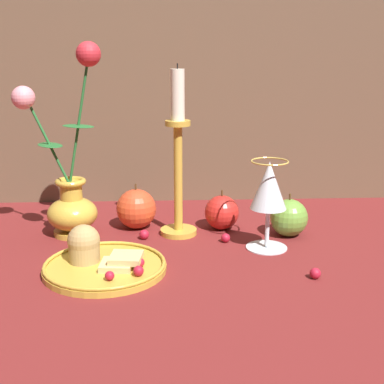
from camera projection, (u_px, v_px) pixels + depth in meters
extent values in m
plane|color=maroon|center=(166.00, 251.00, 0.98)|extent=(2.40, 2.40, 0.00)
cylinder|color=gold|center=(72.00, 232.00, 1.06)|extent=(0.08, 0.08, 0.01)
ellipsoid|color=gold|center=(71.00, 214.00, 1.05)|extent=(0.10, 0.10, 0.07)
cylinder|color=gold|center=(69.00, 192.00, 1.04)|extent=(0.04, 0.04, 0.04)
torus|color=gold|center=(69.00, 182.00, 1.03)|extent=(0.06, 0.06, 0.01)
cylinder|color=#23662D|center=(46.00, 141.00, 1.00)|extent=(0.08, 0.02, 0.17)
ellipsoid|color=#23662D|center=(48.00, 145.00, 1.01)|extent=(0.07, 0.08, 0.00)
sphere|color=pink|center=(21.00, 98.00, 0.97)|extent=(0.04, 0.04, 0.04)
cylinder|color=#23662D|center=(77.00, 120.00, 1.00)|extent=(0.05, 0.01, 0.24)
ellipsoid|color=#23662D|center=(76.00, 126.00, 1.00)|extent=(0.08, 0.07, 0.00)
sphere|color=red|center=(86.00, 54.00, 0.97)|extent=(0.05, 0.05, 0.05)
cylinder|color=gold|center=(103.00, 268.00, 0.89)|extent=(0.20, 0.20, 0.01)
torus|color=gold|center=(102.00, 264.00, 0.88)|extent=(0.20, 0.20, 0.01)
cylinder|color=tan|center=(82.00, 251.00, 0.90)|extent=(0.05, 0.05, 0.04)
sphere|color=tan|center=(81.00, 241.00, 0.89)|extent=(0.05, 0.05, 0.05)
cube|color=#DBBC7A|center=(114.00, 265.00, 0.87)|extent=(0.06, 0.06, 0.01)
cube|color=#DBBC7A|center=(124.00, 258.00, 0.88)|extent=(0.06, 0.06, 0.01)
sphere|color=#AD192D|center=(107.00, 276.00, 0.83)|extent=(0.02, 0.02, 0.02)
sphere|color=#AD192D|center=(136.00, 271.00, 0.84)|extent=(0.02, 0.02, 0.02)
sphere|color=#AD192D|center=(138.00, 263.00, 0.88)|extent=(0.02, 0.02, 0.02)
sphere|color=#AD192D|center=(129.00, 255.00, 0.91)|extent=(0.02, 0.02, 0.02)
cylinder|color=silver|center=(264.00, 247.00, 0.99)|extent=(0.08, 0.08, 0.00)
cylinder|color=silver|center=(265.00, 227.00, 0.98)|extent=(0.01, 0.01, 0.07)
cone|color=silver|center=(267.00, 185.00, 0.96)|extent=(0.07, 0.07, 0.09)
cone|color=gold|center=(267.00, 192.00, 0.96)|extent=(0.06, 0.06, 0.06)
torus|color=gold|center=(268.00, 161.00, 0.95)|extent=(0.07, 0.07, 0.00)
cylinder|color=gold|center=(177.00, 231.00, 1.06)|extent=(0.07, 0.07, 0.01)
cylinder|color=gold|center=(176.00, 179.00, 1.03)|extent=(0.02, 0.02, 0.21)
cylinder|color=gold|center=(176.00, 123.00, 1.01)|extent=(0.05, 0.05, 0.01)
cylinder|color=silver|center=(176.00, 95.00, 0.99)|extent=(0.03, 0.03, 0.09)
cylinder|color=black|center=(175.00, 66.00, 0.98)|extent=(0.00, 0.00, 0.01)
sphere|color=#D14223|center=(134.00, 209.00, 1.09)|extent=(0.08, 0.08, 0.08)
cylinder|color=#4C3319|center=(134.00, 187.00, 1.08)|extent=(0.00, 0.00, 0.01)
sphere|color=#669938|center=(287.00, 218.00, 1.05)|extent=(0.07, 0.07, 0.07)
cylinder|color=#4C3319|center=(288.00, 197.00, 1.03)|extent=(0.00, 0.00, 0.01)
sphere|color=red|center=(220.00, 212.00, 1.09)|extent=(0.07, 0.07, 0.07)
cylinder|color=#4C3319|center=(220.00, 193.00, 1.07)|extent=(0.00, 0.00, 0.01)
sphere|color=#AD192D|center=(142.00, 235.00, 1.03)|extent=(0.02, 0.02, 0.02)
sphere|color=#AD192D|center=(224.00, 238.00, 1.02)|extent=(0.02, 0.02, 0.02)
sphere|color=#AD192D|center=(313.00, 273.00, 0.86)|extent=(0.02, 0.02, 0.02)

